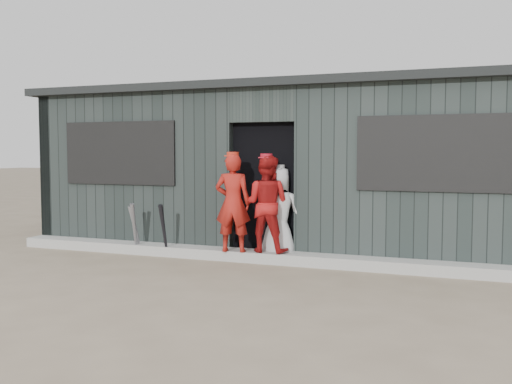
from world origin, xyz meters
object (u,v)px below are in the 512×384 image
at_px(player_red_right, 266,204).
at_px(bat_left, 136,230).
at_px(player_red_left, 233,203).
at_px(bat_mid, 134,229).
at_px(bat_right, 164,231).
at_px(dugout, 292,169).
at_px(player_grey_back, 279,214).

bearing_deg(player_red_right, bat_left, 3.42).
xyz_separation_m(player_red_left, player_red_right, (0.45, 0.15, -0.01)).
height_order(bat_mid, bat_right, bat_right).
relative_size(player_red_left, dugout, 0.17).
bearing_deg(player_grey_back, player_red_left, 28.24).
distance_m(bat_right, player_red_right, 1.61).
height_order(bat_right, player_red_left, player_red_left).
distance_m(bat_left, player_red_right, 2.15).
bearing_deg(player_red_left, bat_left, -12.87).
height_order(bat_left, bat_mid, bat_mid).
height_order(bat_left, player_grey_back, player_grey_back).
bearing_deg(bat_left, player_red_right, 2.68).
bearing_deg(bat_right, player_red_right, 8.18).
distance_m(bat_mid, player_red_left, 1.68).
bearing_deg(bat_mid, dugout, 44.29).
height_order(bat_mid, player_grey_back, player_grey_back).
bearing_deg(bat_mid, bat_right, -4.29).
xyz_separation_m(player_red_right, player_grey_back, (0.12, 0.20, -0.15)).
bearing_deg(player_red_right, bat_right, 8.92).
relative_size(player_red_left, player_grey_back, 1.02).
xyz_separation_m(bat_left, dugout, (1.95, 1.79, 0.91)).
height_order(bat_mid, player_red_left, player_red_left).
bearing_deg(bat_left, bat_right, -12.16).
distance_m(bat_mid, bat_right, 0.53).
xyz_separation_m(bat_left, player_red_left, (1.65, -0.05, 0.47)).
xyz_separation_m(bat_mid, bat_right, (0.53, -0.04, 0.00)).
bearing_deg(bat_mid, bat_left, 111.93).
bearing_deg(dugout, player_grey_back, -79.79).
height_order(bat_mid, player_red_right, player_red_right).
distance_m(bat_mid, player_grey_back, 2.23).
bearing_deg(bat_mid, player_red_left, 1.01).
bearing_deg(player_red_left, bat_right, -7.38).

